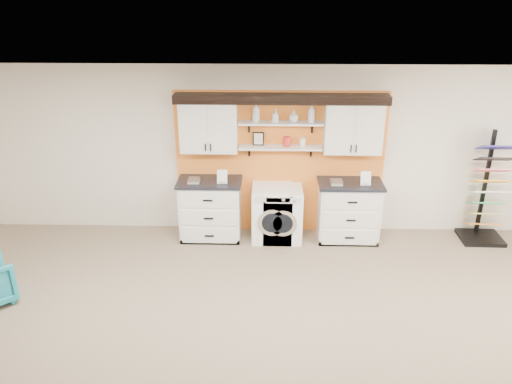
{
  "coord_description": "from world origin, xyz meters",
  "views": [
    {
      "loc": [
        -0.18,
        -3.79,
        3.96
      ],
      "look_at": [
        -0.35,
        2.3,
        1.39
      ],
      "focal_mm": 35.0,
      "sensor_mm": 36.0,
      "label": 1
    }
  ],
  "objects_px": {
    "dryer": "(282,214)",
    "base_cabinet_left": "(211,209)",
    "washer": "(272,213)",
    "base_cabinet_right": "(348,211)",
    "sample_rack": "(485,208)"
  },
  "relations": [
    {
      "from": "base_cabinet_left",
      "to": "washer",
      "type": "relative_size",
      "value": 1.15
    },
    {
      "from": "base_cabinet_right",
      "to": "washer",
      "type": "height_order",
      "value": "base_cabinet_right"
    },
    {
      "from": "dryer",
      "to": "base_cabinet_left",
      "type": "bearing_deg",
      "value": 179.84
    },
    {
      "from": "base_cabinet_right",
      "to": "sample_rack",
      "type": "bearing_deg",
      "value": 0.99
    },
    {
      "from": "base_cabinet_right",
      "to": "sample_rack",
      "type": "xyz_separation_m",
      "value": [
        2.22,
        0.04,
        0.06
      ]
    },
    {
      "from": "washer",
      "to": "base_cabinet_left",
      "type": "bearing_deg",
      "value": 179.81
    },
    {
      "from": "dryer",
      "to": "sample_rack",
      "type": "distance_m",
      "value": 3.3
    },
    {
      "from": "washer",
      "to": "dryer",
      "type": "distance_m",
      "value": 0.17
    },
    {
      "from": "base_cabinet_left",
      "to": "sample_rack",
      "type": "bearing_deg",
      "value": 0.49
    },
    {
      "from": "base_cabinet_left",
      "to": "base_cabinet_right",
      "type": "xyz_separation_m",
      "value": [
        2.26,
        0.0,
        -0.0
      ]
    },
    {
      "from": "base_cabinet_right",
      "to": "washer",
      "type": "distance_m",
      "value": 1.25
    },
    {
      "from": "base_cabinet_left",
      "to": "washer",
      "type": "xyz_separation_m",
      "value": [
        1.01,
        -0.0,
        -0.05
      ]
    },
    {
      "from": "base_cabinet_left",
      "to": "dryer",
      "type": "height_order",
      "value": "base_cabinet_left"
    },
    {
      "from": "base_cabinet_left",
      "to": "base_cabinet_right",
      "type": "bearing_deg",
      "value": 0.0
    },
    {
      "from": "base_cabinet_left",
      "to": "dryer",
      "type": "xyz_separation_m",
      "value": [
        1.18,
        -0.0,
        -0.06
      ]
    }
  ]
}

